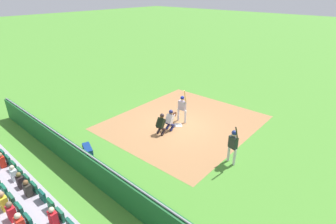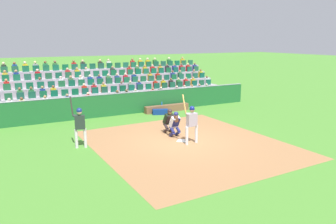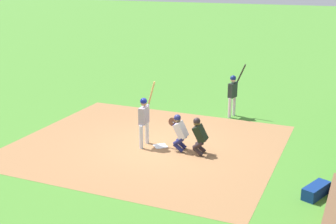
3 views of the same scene
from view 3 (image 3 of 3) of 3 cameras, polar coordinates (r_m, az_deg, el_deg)
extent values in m
plane|color=#4A892F|center=(15.65, -0.96, -4.40)|extent=(160.00, 160.00, 0.00)
cube|color=#A17046|center=(15.86, -2.60, -4.11)|extent=(8.20, 9.24, 0.01)
cube|color=white|center=(15.65, -0.96, -4.35)|extent=(0.62, 0.62, 0.02)
cylinder|color=silver|center=(15.36, -3.43, -3.21)|extent=(0.14, 0.14, 0.83)
cylinder|color=silver|center=(15.82, -2.68, -2.58)|extent=(0.14, 0.14, 0.83)
cube|color=#9D91A1|center=(15.37, -3.09, -0.42)|extent=(0.49, 0.26, 0.58)
sphere|color=#AA7754|center=(15.24, -3.11, 1.16)|extent=(0.21, 0.21, 0.21)
sphere|color=navy|center=(15.23, -3.12, 1.37)|extent=(0.24, 0.24, 0.24)
cylinder|color=#9D91A1|center=(15.32, -2.94, 0.62)|extent=(0.50, 0.10, 0.14)
cylinder|color=#9D91A1|center=(15.49, -2.67, 0.81)|extent=(0.18, 0.14, 0.13)
cylinder|color=tan|center=(15.38, -2.13, 2.38)|extent=(0.11, 0.30, 0.84)
sphere|color=black|center=(15.52, -2.51, 0.94)|extent=(0.06, 0.06, 0.06)
cylinder|color=navy|center=(15.15, 1.32, -4.54)|extent=(0.16, 0.39, 0.34)
cylinder|color=navy|center=(15.07, 1.33, -3.76)|extent=(0.16, 0.39, 0.33)
cylinder|color=navy|center=(15.43, 1.73, -4.13)|extent=(0.16, 0.39, 0.34)
cylinder|color=navy|center=(15.35, 1.73, -3.37)|extent=(0.16, 0.39, 0.33)
cube|color=silver|center=(15.08, 1.64, -2.32)|extent=(0.45, 0.49, 0.60)
cube|color=navy|center=(15.11, 1.22, -2.26)|extent=(0.40, 0.28, 0.44)
sphere|color=brown|center=(15.00, 1.21, -0.98)|extent=(0.22, 0.22, 0.22)
cube|color=black|center=(15.00, 1.21, -0.98)|extent=(0.21, 0.14, 0.19)
sphere|color=navy|center=(14.98, 1.21, -0.76)|extent=(0.24, 0.24, 0.24)
cylinder|color=brown|center=(15.22, 0.64, -1.24)|extent=(0.09, 0.30, 0.30)
cylinder|color=silver|center=(15.21, 1.29, -1.53)|extent=(0.18, 0.40, 0.22)
cylinder|color=#2A1F22|center=(14.86, 3.81, -5.01)|extent=(0.17, 0.39, 0.34)
cylinder|color=#2A1F22|center=(14.78, 3.83, -4.22)|extent=(0.17, 0.39, 0.33)
cylinder|color=#2A1F22|center=(15.14, 4.17, -4.59)|extent=(0.17, 0.39, 0.34)
cylinder|color=#2A1F22|center=(15.06, 4.19, -3.81)|extent=(0.17, 0.39, 0.33)
cube|color=black|center=(14.79, 4.12, -2.75)|extent=(0.45, 0.50, 0.60)
cube|color=#2A1F22|center=(14.82, 3.70, -2.70)|extent=(0.40, 0.28, 0.43)
sphere|color=brown|center=(14.71, 3.68, -1.40)|extent=(0.22, 0.22, 0.22)
cube|color=black|center=(14.71, 3.68, -1.40)|extent=(0.21, 0.14, 0.19)
sphere|color=#2A1F22|center=(14.69, 3.68, -1.18)|extent=(0.24, 0.24, 0.24)
cube|color=brown|center=(12.13, 20.50, -11.11)|extent=(3.07, 0.40, 0.44)
cube|color=navy|center=(12.86, 18.28, -9.47)|extent=(1.03, 0.67, 0.33)
cylinder|color=silver|center=(18.82, 7.84, 0.52)|extent=(0.16, 0.16, 0.84)
cylinder|color=silver|center=(19.14, 8.39, 0.77)|extent=(0.16, 0.16, 0.84)
cube|color=#222E2A|center=(18.79, 8.21, 2.76)|extent=(0.46, 0.31, 0.60)
sphere|color=#D4A88B|center=(18.69, 8.27, 4.09)|extent=(0.22, 0.22, 0.22)
sphere|color=navy|center=(18.67, 8.27, 4.27)|extent=(0.24, 0.24, 0.24)
cylinder|color=#222E2A|center=(18.75, 8.39, 3.61)|extent=(0.46, 0.23, 0.14)
cylinder|color=#222E2A|center=(18.90, 8.64, 3.71)|extent=(0.17, 0.16, 0.13)
cylinder|color=#292720|center=(18.80, 9.30, 4.87)|extent=(0.07, 0.37, 0.78)
sphere|color=black|center=(18.93, 8.79, 3.80)|extent=(0.06, 0.06, 0.06)
camera|label=1|loc=(23.03, 39.20, 18.49)|focal=28.56mm
camera|label=2|loc=(27.95, -18.48, 13.94)|focal=35.13mm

